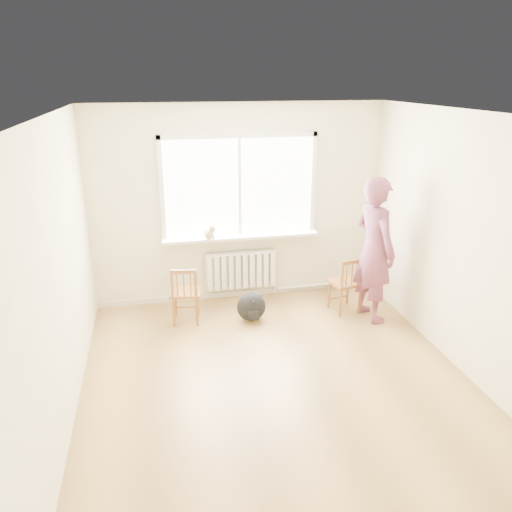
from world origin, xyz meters
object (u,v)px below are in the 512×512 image
chair_right (347,285)px  chair_left (185,295)px  cat (209,232)px  backpack (251,307)px  person (374,250)px

chair_right → chair_left: bearing=-14.1°
chair_right → cat: (-1.74, 0.63, 0.65)m
chair_right → backpack: 1.31m
chair_left → backpack: (0.84, -0.10, -0.20)m
cat → backpack: bearing=-71.5°
cat → backpack: (0.45, -0.61, -0.86)m
cat → chair_right: bearing=-37.9°
chair_right → backpack: chair_right is taller
cat → chair_left: bearing=-145.5°
chair_left → chair_right: chair_right is taller
person → chair_right: bearing=38.5°
person → cat: 2.16m
chair_left → person: bearing=-179.9°
chair_left → cat: (0.39, 0.51, 0.66)m
person → backpack: person is taller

